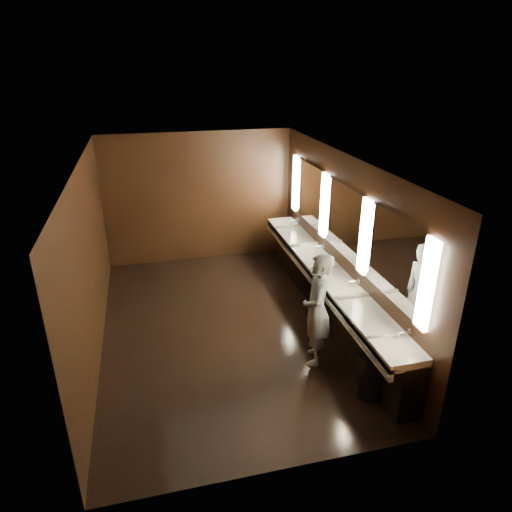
{
  "coord_description": "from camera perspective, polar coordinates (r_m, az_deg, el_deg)",
  "views": [
    {
      "loc": [
        -1.09,
        -6.49,
        4.18
      ],
      "look_at": [
        0.52,
        0.0,
        1.26
      ],
      "focal_mm": 32.0,
      "sensor_mm": 36.0,
      "label": 1
    }
  ],
  "objects": [
    {
      "name": "ceiling",
      "position": [
        6.72,
        -4.38,
        11.71
      ],
      "size": [
        4.0,
        6.0,
        0.02
      ],
      "primitive_type": "cube",
      "color": "#2D2D2B",
      "rests_on": "wall_back"
    },
    {
      "name": "trash_bin",
      "position": [
        6.44,
        14.18,
        -14.3
      ],
      "size": [
        0.38,
        0.38,
        0.59
      ],
      "primitive_type": "cylinder",
      "rotation": [
        0.0,
        0.0,
        0.01
      ],
      "color": "black",
      "rests_on": "floor"
    },
    {
      "name": "wall_front",
      "position": [
        4.59,
        2.81,
        -13.65
      ],
      "size": [
        4.0,
        0.02,
        2.8
      ],
      "primitive_type": "cube",
      "color": "black",
      "rests_on": "floor"
    },
    {
      "name": "sink_counter",
      "position": [
        8.0,
        8.92,
        -4.11
      ],
      "size": [
        0.55,
        5.4,
        1.01
      ],
      "color": "black",
      "rests_on": "floor"
    },
    {
      "name": "mirror_band",
      "position": [
        7.58,
        10.82,
        4.49
      ],
      "size": [
        0.06,
        5.03,
        1.15
      ],
      "color": "#FAEDC6",
      "rests_on": "wall_right"
    },
    {
      "name": "person",
      "position": [
        6.63,
        7.64,
        -6.67
      ],
      "size": [
        0.62,
        0.73,
        1.72
      ],
      "primitive_type": "imported",
      "rotation": [
        0.0,
        0.0,
        -1.96
      ],
      "color": "#81AFC0",
      "rests_on": "floor"
    },
    {
      "name": "wall_back",
      "position": [
        9.95,
        -7.13,
        7.2
      ],
      "size": [
        4.0,
        0.02,
        2.8
      ],
      "primitive_type": "cube",
      "color": "black",
      "rests_on": "floor"
    },
    {
      "name": "wall_right",
      "position": [
        7.71,
        10.76,
        2.04
      ],
      "size": [
        0.02,
        6.0,
        2.8
      ],
      "primitive_type": "cube",
      "color": "black",
      "rests_on": "floor"
    },
    {
      "name": "floor",
      "position": [
        7.79,
        -3.75,
        -8.86
      ],
      "size": [
        6.0,
        6.0,
        0.0
      ],
      "primitive_type": "plane",
      "color": "black",
      "rests_on": "ground"
    },
    {
      "name": "wall_left",
      "position": [
        7.12,
        -20.09,
        -0.89
      ],
      "size": [
        0.02,
        6.0,
        2.8
      ],
      "primitive_type": "cube",
      "color": "black",
      "rests_on": "floor"
    }
  ]
}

